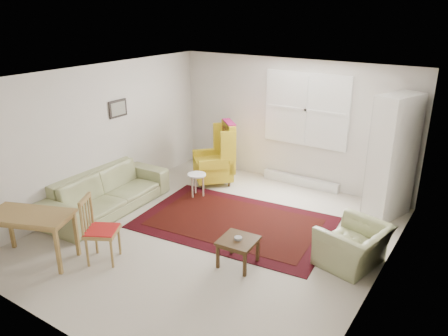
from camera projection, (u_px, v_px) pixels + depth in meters
The scene contains 10 objects.
room at pixel (222, 157), 6.68m from camera, with size 5.04×5.54×2.51m.
rug at pixel (234, 222), 7.36m from camera, with size 3.16×2.03×0.03m, color black, non-canonical shape.
sofa at pixel (107, 185), 7.67m from camera, with size 2.38×0.93×0.96m, color #919664.
armchair at pixel (354, 242), 6.07m from camera, with size 0.92×0.80×0.71m, color #919664.
wingback_chair at pixel (213, 153), 8.80m from camera, with size 0.74×0.78×1.28m, color gold, non-canonical shape.
coffee_table at pixel (238, 252), 6.11m from camera, with size 0.50×0.50×0.41m, color #3B2712, non-canonical shape.
stool at pixel (197, 185), 8.30m from camera, with size 0.35×0.35×0.46m, color white, non-canonical shape.
cabinet at pixel (393, 157), 7.28m from camera, with size 0.45×0.85×2.12m, color white, non-canonical shape.
desk at pixel (33, 237), 6.17m from camera, with size 1.16×0.58×0.74m, color olive, non-canonical shape.
desk_chair at pixel (102, 230), 6.12m from camera, with size 0.43×0.43×0.98m, color olive, non-canonical shape.
Camera 1 is at (3.51, -5.05, 3.45)m, focal length 35.00 mm.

